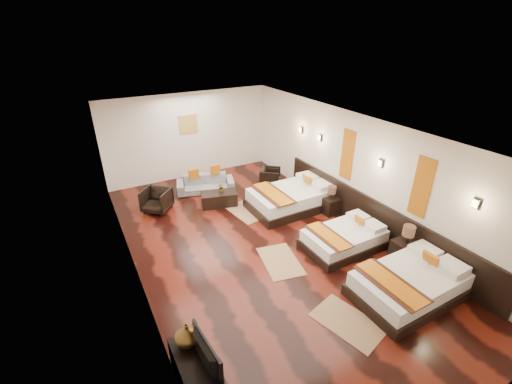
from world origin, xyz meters
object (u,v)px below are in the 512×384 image
bed_near (410,284)px  table_plant (221,187)px  tv (202,355)px  figurine (187,334)px  bed_far (292,198)px  armchair_left (157,200)px  sofa (206,184)px  armchair_right (270,177)px  nightstand_b (330,204)px  coffee_table (219,199)px  bed_mid (345,238)px  nightstand_a (404,250)px

bed_near → table_plant: bed_near is taller
tv → figurine: (-0.05, 0.47, -0.06)m
bed_far → table_plant: (-1.63, 1.17, 0.22)m
bed_far → armchair_left: (-3.38, 1.67, 0.02)m
sofa → armchair_right: armchair_right is taller
nightstand_b → figurine: figurine is taller
bed_far → nightstand_b: 1.08m
bed_far → armchair_right: bed_far is taller
table_plant → bed_near: bearing=-72.4°
sofa → armchair_right: size_ratio=2.77×
bed_far → table_plant: size_ratio=9.60×
bed_far → coffee_table: (-1.75, 1.12, -0.10)m
bed_far → sofa: 2.79m
figurine → table_plant: size_ratio=1.53×
bed_mid → coffee_table: size_ratio=1.85×
bed_near → bed_mid: bed_near is taller
nightstand_b → armchair_left: nightstand_b is taller
tv → table_plant: size_ratio=3.46×
nightstand_b → armchair_right: size_ratio=1.31×
nightstand_b → table_plant: bearing=140.6°
nightstand_a → nightstand_b: size_ratio=1.12×
nightstand_a → nightstand_b: (0.00, 2.45, -0.03)m
sofa → nightstand_a: bearing=-47.9°
coffee_table → table_plant: table_plant is taller
nightstand_a → coffee_table: bearing=119.8°
nightstand_a → figurine: same height
bed_far → coffee_table: bearing=147.4°
nightstand_a → armchair_left: bearing=130.1°
coffee_table → bed_near: bearing=-71.1°
armchair_left → bed_near: bearing=-16.6°
nightstand_a → bed_near: bearing=-134.7°
bed_far → nightstand_a: size_ratio=2.52×
nightstand_a → sofa: 5.95m
bed_far → table_plant: 2.02m
nightstand_b → armchair_left: (-4.13, 2.45, 0.04)m
bed_mid → bed_far: bed_far is taller
table_plant → nightstand_a: bearing=-61.6°
bed_mid → nightstand_b: nightstand_b is taller
figurine → table_plant: 5.30m
sofa → armchair_left: (-1.63, -0.50, 0.07)m
bed_far → nightstand_a: 3.32m
nightstand_a → armchair_left: (-4.13, 4.90, 0.00)m
sofa → armchair_left: bearing=-145.7°
figurine → table_plant: bearing=61.0°
nightstand_a → bed_mid: bearing=125.7°
tv → table_plant: (2.52, 5.10, -0.27)m
bed_mid → tv: size_ratio=2.22×
tv → armchair_left: tv is taller
nightstand_b → sofa: bearing=130.2°
figurine → coffee_table: 5.22m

